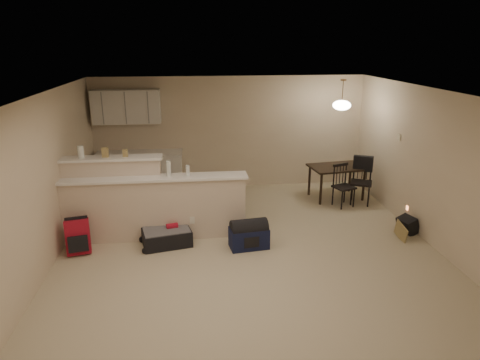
{
  "coord_description": "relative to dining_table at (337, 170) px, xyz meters",
  "views": [
    {
      "loc": [
        -0.85,
        -5.89,
        3.2
      ],
      "look_at": [
        -0.1,
        0.7,
        1.05
      ],
      "focal_mm": 32.0,
      "sensor_mm": 36.0,
      "label": 1
    }
  ],
  "objects": [
    {
      "name": "room",
      "position": [
        -2.16,
        -2.47,
        0.64
      ],
      "size": [
        7.0,
        7.02,
        2.5
      ],
      "color": "#C4B697",
      "rests_on": "ground"
    },
    {
      "name": "breakfast_bar",
      "position": [
        -3.92,
        -1.49,
        -0.01
      ],
      "size": [
        3.08,
        0.58,
        1.39
      ],
      "color": "beige",
      "rests_on": "ground"
    },
    {
      "name": "upper_cabinets",
      "position": [
        -4.36,
        0.85,
        1.29
      ],
      "size": [
        1.4,
        0.34,
        0.7
      ],
      "primitive_type": "cube",
      "color": "white",
      "rests_on": "room"
    },
    {
      "name": "kitchen_counter",
      "position": [
        -4.16,
        0.72,
        -0.16
      ],
      "size": [
        1.8,
        0.6,
        0.9
      ],
      "primitive_type": "cube",
      "color": "white",
      "rests_on": "ground"
    },
    {
      "name": "thermostat",
      "position": [
        0.82,
        -0.92,
        0.89
      ],
      "size": [
        0.02,
        0.12,
        0.12
      ],
      "primitive_type": "cube",
      "color": "beige",
      "rests_on": "room"
    },
    {
      "name": "jar",
      "position": [
        -4.83,
        -1.35,
        0.88
      ],
      "size": [
        0.1,
        0.1,
        0.2
      ],
      "primitive_type": "cylinder",
      "color": "silver",
      "rests_on": "breakfast_bar"
    },
    {
      "name": "cereal_box",
      "position": [
        -4.44,
        -1.35,
        0.86
      ],
      "size": [
        0.1,
        0.07,
        0.16
      ],
      "primitive_type": "cube",
      "color": "#98834E",
      "rests_on": "breakfast_bar"
    },
    {
      "name": "small_box",
      "position": [
        -4.12,
        -1.35,
        0.84
      ],
      "size": [
        0.08,
        0.06,
        0.12
      ],
      "primitive_type": "cube",
      "color": "#98834E",
      "rests_on": "breakfast_bar"
    },
    {
      "name": "bottle_a",
      "position": [
        -3.42,
        -1.57,
        0.61
      ],
      "size": [
        0.07,
        0.07,
        0.26
      ],
      "primitive_type": "cylinder",
      "color": "silver",
      "rests_on": "breakfast_bar"
    },
    {
      "name": "bottle_b",
      "position": [
        -3.11,
        -1.57,
        0.57
      ],
      "size": [
        0.06,
        0.06,
        0.18
      ],
      "primitive_type": "cylinder",
      "color": "silver",
      "rests_on": "breakfast_bar"
    },
    {
      "name": "dining_table",
      "position": [
        0.0,
        0.0,
        0.0
      ],
      "size": [
        1.21,
        0.89,
        0.7
      ],
      "rotation": [
        0.0,
        0.0,
        0.13
      ],
      "color": "black",
      "rests_on": "ground"
    },
    {
      "name": "pendant_lamp",
      "position": [
        0.0,
        -0.0,
        1.38
      ],
      "size": [
        0.36,
        0.36,
        0.62
      ],
      "color": "brown",
      "rests_on": "room"
    },
    {
      "name": "dining_chair_near",
      "position": [
        -0.01,
        -0.5,
        -0.18
      ],
      "size": [
        0.48,
        0.47,
        0.86
      ],
      "primitive_type": null,
      "rotation": [
        0.0,
        0.0,
        0.35
      ],
      "color": "black",
      "rests_on": "ground"
    },
    {
      "name": "dining_chair_far",
      "position": [
        0.39,
        -0.39,
        -0.14
      ],
      "size": [
        0.54,
        0.53,
        0.95
      ],
      "primitive_type": null,
      "rotation": [
        0.0,
        0.0,
        -0.42
      ],
      "color": "black",
      "rests_on": "ground"
    },
    {
      "name": "suitcase",
      "position": [
        -3.49,
        -1.86,
        -0.48
      ],
      "size": [
        0.86,
        0.65,
        0.26
      ],
      "primitive_type": "cube",
      "rotation": [
        0.0,
        0.0,
        0.21
      ],
      "color": "black",
      "rests_on": "ground"
    },
    {
      "name": "red_backpack",
      "position": [
        -4.86,
        -1.97,
        -0.34
      ],
      "size": [
        0.4,
        0.3,
        0.54
      ],
      "primitive_type": "cube",
      "rotation": [
        0.0,
        0.0,
        0.22
      ],
      "color": "#AC1327",
      "rests_on": "ground"
    },
    {
      "name": "navy_duffel",
      "position": [
        -2.16,
        -2.11,
        -0.45
      ],
      "size": [
        0.65,
        0.41,
        0.34
      ],
      "primitive_type": "cube",
      "rotation": [
        0.0,
        0.0,
        0.13
      ],
      "color": "#12193B",
      "rests_on": "ground"
    },
    {
      "name": "black_daypack",
      "position": [
        0.69,
        -1.86,
        -0.47
      ],
      "size": [
        0.29,
        0.36,
        0.28
      ],
      "primitive_type": "cube",
      "rotation": [
        0.0,
        0.0,
        1.82
      ],
      "color": "black",
      "rests_on": "ground"
    },
    {
      "name": "cardboard_sheet",
      "position": [
        0.44,
        -2.11,
        -0.47
      ],
      "size": [
        0.04,
        0.37,
        0.28
      ],
      "primitive_type": "cube",
      "rotation": [
        0.0,
        0.0,
        1.62
      ],
      "color": "#98834E",
      "rests_on": "ground"
    }
  ]
}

